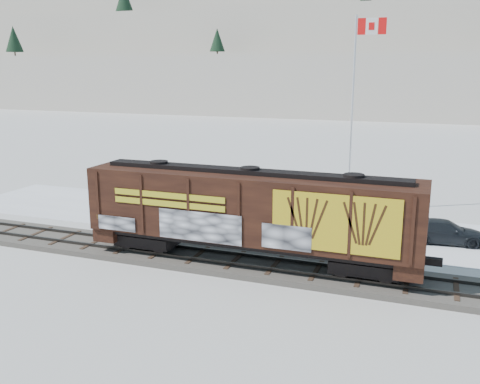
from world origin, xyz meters
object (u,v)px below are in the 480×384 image
at_px(hopper_railcar, 250,210).
at_px(flagpole, 352,141).
at_px(car_dark, 445,232).
at_px(car_silver, 174,206).
at_px(car_white, 252,210).

relative_size(hopper_railcar, flagpole, 1.26).
bearing_deg(car_dark, flagpole, 44.87).
bearing_deg(flagpole, car_dark, -39.74).
xyz_separation_m(car_silver, car_dark, (16.25, 0.52, -0.11)).
relative_size(hopper_railcar, car_dark, 3.67).
distance_m(flagpole, car_silver, 12.30).
height_order(car_white, car_dark, car_white).
distance_m(hopper_railcar, flagpole, 12.61).
bearing_deg(car_silver, car_dark, -72.75).
height_order(hopper_railcar, flagpole, flagpole).
bearing_deg(flagpole, car_white, -138.29).
relative_size(hopper_railcar, car_silver, 3.66).
bearing_deg(car_white, car_silver, 88.31).
xyz_separation_m(hopper_railcar, car_dark, (8.77, 7.19, -2.20)).
bearing_deg(flagpole, hopper_railcar, -102.94).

